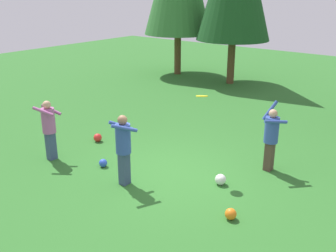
# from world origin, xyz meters

# --- Properties ---
(ground_plane) EXTENTS (40.00, 40.00, 0.00)m
(ground_plane) POSITION_xyz_m (0.00, 0.00, 0.00)
(ground_plane) COLOR #2D6B28
(person_thrower) EXTENTS (0.66, 0.66, 1.73)m
(person_thrower) POSITION_xyz_m (1.79, 1.73, 0.93)
(person_thrower) COLOR #4C382D
(person_thrower) RESTS_ON ground_plane
(person_catcher) EXTENTS (0.72, 0.74, 1.66)m
(person_catcher) POSITION_xyz_m (-0.48, -1.01, 0.98)
(person_catcher) COLOR #38476B
(person_catcher) RESTS_ON ground_plane
(person_bystander) EXTENTS (0.70, 0.67, 1.59)m
(person_bystander) POSITION_xyz_m (-2.95, -1.20, 0.94)
(person_bystander) COLOR #38476B
(person_bystander) RESTS_ON ground_plane
(frisbee) EXTENTS (0.38, 0.38, 0.08)m
(frisbee) POSITION_xyz_m (0.58, 0.50, 1.94)
(frisbee) COLOR yellow
(ball_orange) EXTENTS (0.23, 0.23, 0.23)m
(ball_orange) POSITION_xyz_m (2.17, -0.79, 0.12)
(ball_orange) COLOR orange
(ball_orange) RESTS_ON ground_plane
(ball_blue) EXTENTS (0.21, 0.21, 0.21)m
(ball_blue) POSITION_xyz_m (-1.54, -0.70, 0.10)
(ball_blue) COLOR blue
(ball_blue) RESTS_ON ground_plane
(ball_red) EXTENTS (0.24, 0.24, 0.24)m
(ball_red) POSITION_xyz_m (-2.93, 0.38, 0.12)
(ball_red) COLOR red
(ball_red) RESTS_ON ground_plane
(ball_white) EXTENTS (0.25, 0.25, 0.25)m
(ball_white) POSITION_xyz_m (1.27, 0.32, 0.13)
(ball_white) COLOR white
(ball_white) RESTS_ON ground_plane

